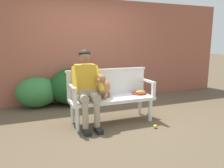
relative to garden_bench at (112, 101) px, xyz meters
name	(u,v)px	position (x,y,z in m)	size (l,w,h in m)	color
ground_plane	(112,122)	(0.00, 0.00, -0.41)	(40.00, 40.00, 0.00)	brown
brick_garden_fence	(85,50)	(0.00, 1.88, 0.85)	(8.00, 0.30, 2.51)	#9E5642
hedge_bush_mid_left	(73,86)	(-0.42, 1.48, 0.02)	(1.11, 1.04, 0.86)	#194C1E
hedge_bush_far_right	(85,88)	(-0.13, 1.50, -0.05)	(0.98, 0.62, 0.72)	#337538
hedge_bush_mid_right	(37,92)	(-1.25, 1.52, -0.06)	(0.92, 0.76, 0.69)	#337538
garden_bench	(112,101)	(0.00, 0.00, 0.00)	(1.55, 0.54, 0.47)	white
bench_backrest	(107,82)	(0.00, 0.24, 0.32)	(1.59, 0.06, 0.50)	white
bench_armrest_left_end	(73,91)	(-0.74, -0.09, 0.27)	(0.06, 0.54, 0.28)	white
bench_armrest_right_end	(150,85)	(0.74, -0.09, 0.27)	(0.06, 0.54, 0.28)	white
person_seated	(86,85)	(-0.48, -0.02, 0.33)	(0.56, 0.67, 1.34)	black
dog_on_bench	(103,86)	(-0.18, -0.01, 0.29)	(0.40, 0.41, 0.46)	#AD7042
tennis_racket	(139,93)	(0.61, 0.08, 0.07)	(0.43, 0.56, 0.03)	red
baseball_glove	(140,92)	(0.59, 0.01, 0.11)	(0.22, 0.17, 0.09)	#9E6B2D
tennis_ball	(155,126)	(0.59, -0.56, -0.38)	(0.07, 0.07, 0.07)	#CCDB33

